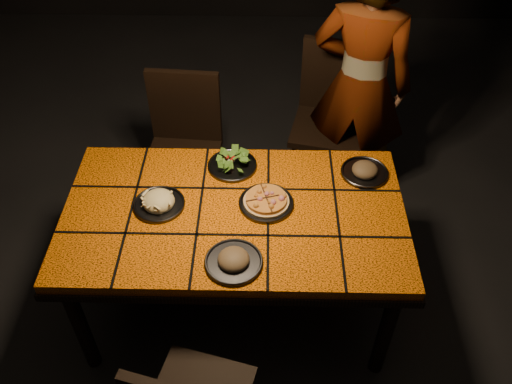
{
  "coord_description": "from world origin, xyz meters",
  "views": [
    {
      "loc": [
        0.14,
        -1.75,
        2.57
      ],
      "look_at": [
        0.1,
        0.06,
        0.82
      ],
      "focal_mm": 38.0,
      "sensor_mm": 36.0,
      "label": 1
    }
  ],
  "objects_px": {
    "plate_pasta": "(159,202)",
    "dining_table": "(234,222)",
    "plate_pizza": "(266,202)",
    "diner": "(360,85)",
    "chair_far_right": "(332,109)",
    "chair_far_left": "(184,140)"
  },
  "relations": [
    {
      "from": "diner",
      "to": "plate_pasta",
      "type": "height_order",
      "value": "diner"
    },
    {
      "from": "plate_pasta",
      "to": "dining_table",
      "type": "bearing_deg",
      "value": -4.26
    },
    {
      "from": "dining_table",
      "to": "chair_far_right",
      "type": "relative_size",
      "value": 1.65
    },
    {
      "from": "dining_table",
      "to": "plate_pizza",
      "type": "relative_size",
      "value": 6.03
    },
    {
      "from": "diner",
      "to": "chair_far_left",
      "type": "bearing_deg",
      "value": 27.99
    },
    {
      "from": "diner",
      "to": "plate_pizza",
      "type": "bearing_deg",
      "value": 77.47
    },
    {
      "from": "plate_pizza",
      "to": "chair_far_right",
      "type": "bearing_deg",
      "value": 68.55
    },
    {
      "from": "diner",
      "to": "plate_pasta",
      "type": "xyz_separation_m",
      "value": [
        -1.05,
        -0.95,
        -0.04
      ]
    },
    {
      "from": "dining_table",
      "to": "diner",
      "type": "height_order",
      "value": "diner"
    },
    {
      "from": "dining_table",
      "to": "chair_far_left",
      "type": "bearing_deg",
      "value": 113.67
    },
    {
      "from": "dining_table",
      "to": "chair_far_right",
      "type": "bearing_deg",
      "value": 62.77
    },
    {
      "from": "plate_pasta",
      "to": "chair_far_right",
      "type": "bearing_deg",
      "value": 49.3
    },
    {
      "from": "chair_far_left",
      "to": "diner",
      "type": "xyz_separation_m",
      "value": [
        1.04,
        0.19,
        0.28
      ]
    },
    {
      "from": "diner",
      "to": "plate_pizza",
      "type": "xyz_separation_m",
      "value": [
        -0.54,
        -0.93,
        -0.05
      ]
    },
    {
      "from": "plate_pasta",
      "to": "chair_far_left",
      "type": "bearing_deg",
      "value": 89.41
    },
    {
      "from": "chair_far_right",
      "to": "plate_pasta",
      "type": "bearing_deg",
      "value": -118.35
    },
    {
      "from": "chair_far_left",
      "to": "diner",
      "type": "relative_size",
      "value": 0.58
    },
    {
      "from": "chair_far_right",
      "to": "plate_pizza",
      "type": "xyz_separation_m",
      "value": [
        -0.41,
        -1.04,
        0.2
      ]
    },
    {
      "from": "plate_pizza",
      "to": "chair_far_left",
      "type": "bearing_deg",
      "value": 123.75
    },
    {
      "from": "dining_table",
      "to": "chair_far_right",
      "type": "distance_m",
      "value": 1.23
    },
    {
      "from": "chair_far_right",
      "to": "diner",
      "type": "distance_m",
      "value": 0.31
    },
    {
      "from": "plate_pasta",
      "to": "diner",
      "type": "bearing_deg",
      "value": 42.13
    }
  ]
}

